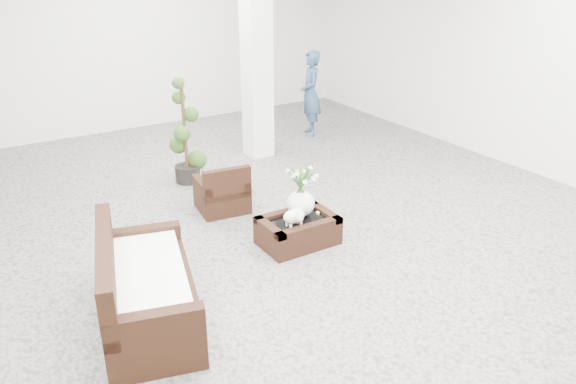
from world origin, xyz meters
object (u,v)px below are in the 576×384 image
armchair (222,186)px  topiary (185,132)px  coffee_table (298,232)px  loveseat (147,280)px

armchair → topiary: 1.29m
coffee_table → topiary: bearing=97.8°
coffee_table → topiary: 2.67m
coffee_table → loveseat: (-2.03, -0.56, 0.30)m
armchair → topiary: (-0.00, 1.20, 0.45)m
loveseat → topiary: size_ratio=1.07×
coffee_table → loveseat: 2.13m
coffee_table → armchair: 1.42m
loveseat → topiary: 3.56m
armchair → loveseat: 2.55m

